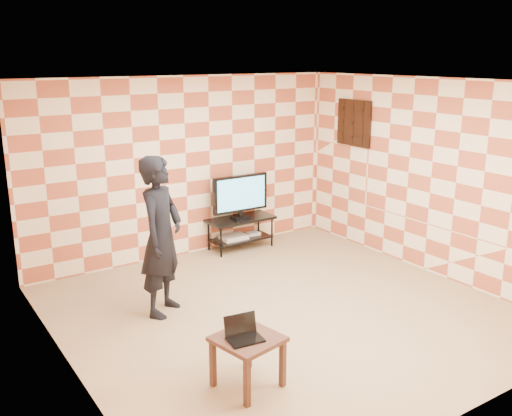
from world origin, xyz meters
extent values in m
plane|color=tan|center=(0.00, 0.00, 0.00)|extent=(5.00, 5.00, 0.00)
cube|color=#FFEFC6|center=(0.00, 2.50, 1.35)|extent=(5.00, 0.02, 2.70)
cube|color=#FFEFC6|center=(0.00, -2.50, 1.35)|extent=(5.00, 0.02, 2.70)
cube|color=#FFEFC6|center=(-2.50, 0.00, 1.35)|extent=(0.02, 5.00, 2.70)
cube|color=#FFEFC6|center=(2.50, 0.00, 1.35)|extent=(0.02, 5.00, 2.70)
cube|color=white|center=(0.00, 0.00, 2.70)|extent=(5.00, 5.00, 0.02)
cube|color=black|center=(2.47, 1.55, 1.95)|extent=(0.04, 0.72, 0.72)
cube|color=black|center=(2.47, 1.55, 1.95)|extent=(0.04, 0.03, 0.68)
cube|color=black|center=(2.47, 1.55, 1.95)|extent=(0.04, 0.68, 0.03)
cube|color=black|center=(0.80, 2.25, 0.48)|extent=(1.07, 0.48, 0.04)
cube|color=black|center=(0.80, 2.25, 0.16)|extent=(0.96, 0.43, 0.03)
cylinder|color=black|center=(0.32, 2.05, 0.25)|extent=(0.03, 0.03, 0.50)
cylinder|color=black|center=(0.32, 2.44, 0.25)|extent=(0.03, 0.03, 0.50)
cylinder|color=black|center=(1.27, 2.05, 0.25)|extent=(0.03, 0.03, 0.50)
cylinder|color=black|center=(1.27, 2.44, 0.25)|extent=(0.03, 0.03, 0.50)
cube|color=black|center=(0.80, 2.25, 0.51)|extent=(0.28, 0.18, 0.03)
cube|color=black|center=(0.80, 2.25, 0.57)|extent=(0.07, 0.05, 0.08)
cube|color=black|center=(0.80, 2.25, 0.90)|extent=(0.95, 0.08, 0.58)
cube|color=#48A2C7|center=(0.80, 2.21, 0.90)|extent=(0.85, 0.02, 0.50)
cube|color=silver|center=(0.66, 2.24, 0.21)|extent=(0.40, 0.29, 0.07)
cube|color=silver|center=(1.04, 2.26, 0.20)|extent=(0.21, 0.16, 0.05)
cube|color=#391E12|center=(-1.23, -1.12, 0.48)|extent=(0.64, 0.64, 0.04)
cube|color=#391E12|center=(-1.40, -1.38, 0.23)|extent=(0.06, 0.06, 0.46)
cube|color=#391E12|center=(-1.49, -0.94, 0.23)|extent=(0.06, 0.06, 0.46)
cube|color=#391E12|center=(-0.96, -1.29, 0.23)|extent=(0.06, 0.06, 0.46)
cube|color=#391E12|center=(-1.05, -0.85, 0.23)|extent=(0.06, 0.06, 0.46)
cube|color=black|center=(-1.28, -1.15, 0.51)|extent=(0.34, 0.26, 0.02)
cube|color=black|center=(-1.26, -1.05, 0.61)|extent=(0.32, 0.09, 0.20)
imported|color=black|center=(-1.20, 0.78, 0.95)|extent=(0.82, 0.79, 1.89)
camera|label=1|loc=(-3.75, -5.08, 2.99)|focal=40.00mm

